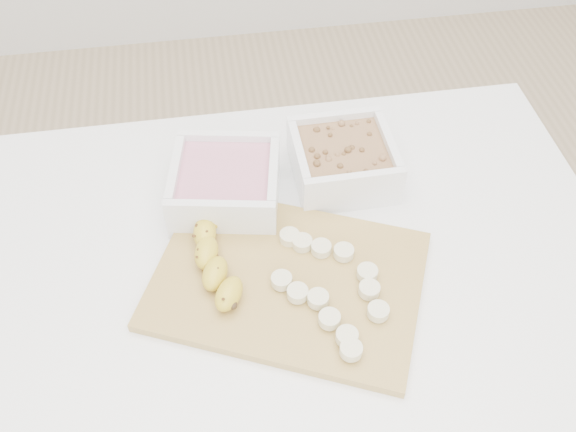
{
  "coord_description": "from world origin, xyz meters",
  "views": [
    {
      "loc": [
        -0.1,
        -0.58,
        1.52
      ],
      "look_at": [
        0.0,
        0.03,
        0.81
      ],
      "focal_mm": 40.0,
      "sensor_mm": 36.0,
      "label": 1
    }
  ],
  "objects": [
    {
      "name": "table",
      "position": [
        0.0,
        0.0,
        0.65
      ],
      "size": [
        1.0,
        0.7,
        0.75
      ],
      "color": "white",
      "rests_on": "ground"
    },
    {
      "name": "bowl_yogurt",
      "position": [
        -0.08,
        0.13,
        0.79
      ],
      "size": [
        0.19,
        0.19,
        0.08
      ],
      "color": "white",
      "rests_on": "table"
    },
    {
      "name": "bowl_granola",
      "position": [
        0.11,
        0.16,
        0.79
      ],
      "size": [
        0.16,
        0.16,
        0.07
      ],
      "color": "white",
      "rests_on": "table"
    },
    {
      "name": "cutting_board",
      "position": [
        -0.01,
        -0.05,
        0.76
      ],
      "size": [
        0.46,
        0.4,
        0.01
      ],
      "primitive_type": "cube",
      "rotation": [
        0.0,
        0.0,
        -0.42
      ],
      "color": "tan",
      "rests_on": "table"
    },
    {
      "name": "banana",
      "position": [
        -0.11,
        -0.0,
        0.78
      ],
      "size": [
        0.08,
        0.2,
        0.03
      ],
      "primitive_type": null,
      "rotation": [
        0.0,
        0.0,
        -0.13
      ],
      "color": "gold",
      "rests_on": "cutting_board"
    },
    {
      "name": "banana_slices",
      "position": [
        0.04,
        -0.08,
        0.77
      ],
      "size": [
        0.15,
        0.23,
        0.02
      ],
      "color": "beige",
      "rests_on": "cutting_board"
    }
  ]
}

